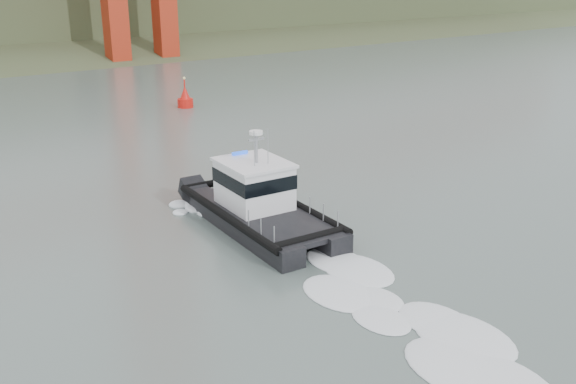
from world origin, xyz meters
The scene contains 3 objects.
ground centered at (0.00, 0.00, 0.00)m, with size 400.00×400.00×0.00m, color #4F5D57.
patrol_boat centered at (-1.04, 8.86, 1.40)m, with size 4.96×11.78×5.59m.
nav_buoy centered at (10.88, 40.11, 0.87)m, with size 1.60×1.60×3.33m.
Camera 1 is at (-19.37, -18.92, 13.59)m, focal length 40.00 mm.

